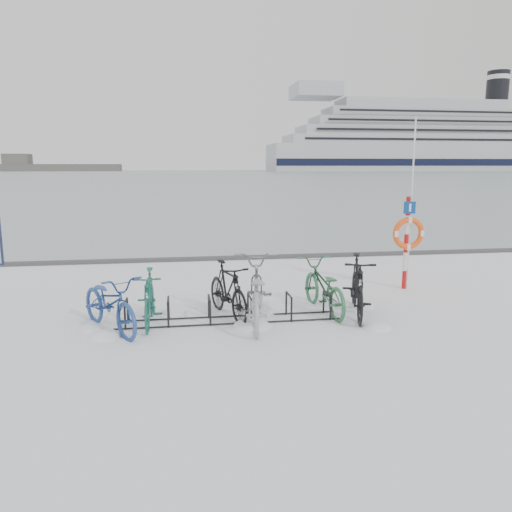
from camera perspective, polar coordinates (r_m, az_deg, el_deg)
ground at (r=9.03m, az=-3.01°, el=-7.42°), size 900.00×900.00×0.00m
ice_sheet at (r=163.59m, az=-8.60°, el=9.22°), size 400.00×298.00×0.02m
quay_edge at (r=14.73m, az=-5.34°, el=-0.29°), size 400.00×0.25×0.10m
bike_rack at (r=8.98m, az=-3.02°, el=-6.32°), size 4.00×0.48×0.46m
lifebuoy_station at (r=11.53m, az=16.99°, el=2.48°), size 0.73×0.22×3.77m
cruise_ferry at (r=270.07m, az=17.87°, el=12.10°), size 151.37×28.52×49.74m
bike_0 at (r=8.77m, az=-16.39°, el=-4.91°), size 1.58×2.00×1.01m
bike_1 at (r=8.95m, az=-12.11°, el=-4.50°), size 0.51×1.66×0.99m
bike_2 at (r=9.17m, az=-3.25°, el=-3.71°), size 0.97×1.82×1.06m
bike_3 at (r=8.80m, az=-0.05°, el=-3.84°), size 1.11×2.36×1.19m
bike_4 at (r=9.58m, az=7.68°, el=-3.30°), size 0.86×1.99×1.02m
bike_5 at (r=9.43m, az=11.52°, el=-3.20°), size 1.02×2.00×1.16m
snow_drifts at (r=9.02m, az=-1.26°, el=-7.43°), size 5.47×2.11×0.23m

